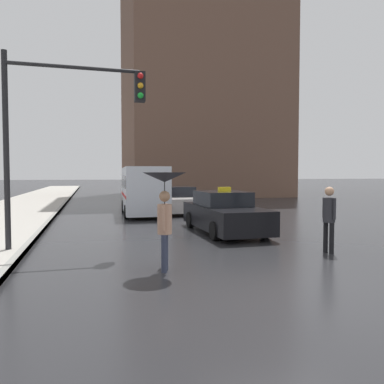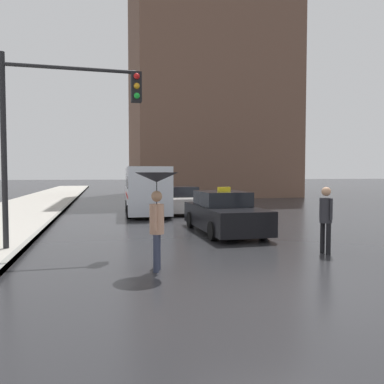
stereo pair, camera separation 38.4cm
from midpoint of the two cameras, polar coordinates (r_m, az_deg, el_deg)
ground_plane at (r=6.82m, az=14.48°, el=-14.91°), size 300.00×300.00×0.00m
taxi at (r=13.33m, az=5.63°, el=-3.26°), size 1.91×4.75×1.61m
sedan_red at (r=20.34m, az=-1.13°, el=-1.29°), size 1.91×4.74×1.40m
ambulance_van at (r=19.36m, az=-6.39°, el=0.56°), size 2.29×5.69×2.41m
pedestrian_with_umbrella at (r=7.89m, az=-4.01°, el=-0.54°), size 0.91×0.91×2.09m
pedestrian_man at (r=10.30m, az=20.73°, el=-3.19°), size 0.35×0.46×1.73m
traffic_light at (r=10.45m, az=-17.89°, el=11.00°), size 3.56×0.38×5.13m
building_tower_near at (r=39.15m, az=2.65°, el=18.62°), size 14.63×12.31×25.61m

